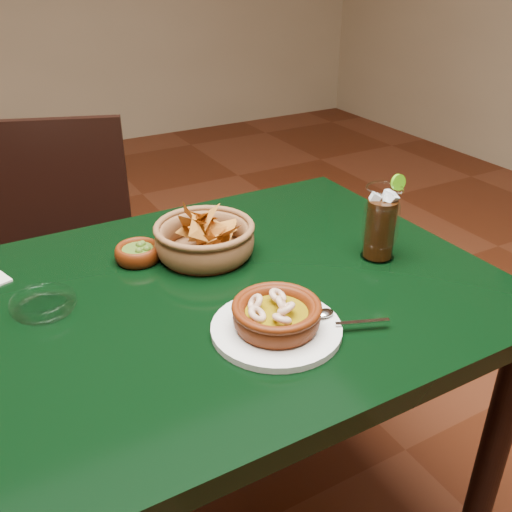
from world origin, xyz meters
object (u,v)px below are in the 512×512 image
shrimp_plate (277,318)px  cola_drink (381,224)px  chip_basket (205,239)px  dining_chair (65,267)px  dining_table (189,340)px

shrimp_plate → cola_drink: cola_drink is taller
chip_basket → dining_chair: bearing=109.7°
shrimp_plate → chip_basket: (0.01, 0.31, 0.01)m
dining_chair → cola_drink: cola_drink is taller
dining_table → cola_drink: 0.46m
dining_chair → chip_basket: 0.67m
dining_chair → dining_table: bearing=-81.9°
chip_basket → cola_drink: 0.37m
shrimp_plate → cola_drink: bearing=21.1°
dining_table → shrimp_plate: bearing=-62.6°
dining_table → shrimp_plate: 0.24m
dining_chair → chip_basket: size_ratio=3.73×
dining_chair → shrimp_plate: size_ratio=3.15×
shrimp_plate → cola_drink: (0.33, 0.13, 0.05)m
dining_table → dining_chair: (-0.10, 0.70, -0.15)m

